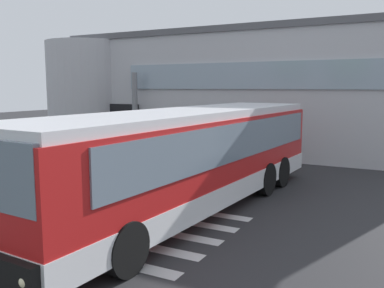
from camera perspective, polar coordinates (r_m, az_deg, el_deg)
ground_plane at (r=14.68m, az=-4.38°, el=-5.32°), size 80.00×90.00×0.02m
bay_paint_stripes at (r=10.25m, az=-7.52°, el=-11.11°), size 4.40×3.96×0.01m
terminal_building at (r=25.08m, az=8.59°, el=7.07°), size 20.71×13.80×6.11m
entry_support_column at (r=21.54m, az=-7.72°, el=4.23°), size 0.28×0.28×4.02m
bus_main_foreground at (r=11.20m, az=-0.47°, el=-2.38°), size 3.71×11.91×2.70m
passenger_near_column at (r=20.69m, az=-6.83°, el=1.10°), size 0.49×0.40×1.68m
passenger_by_doorway at (r=20.24m, az=-4.52°, el=0.98°), size 0.51×0.39×1.68m
passenger_at_curb_edge at (r=19.24m, az=-3.09°, el=0.75°), size 0.58×0.42×1.68m
safety_bollard_yellow at (r=16.57m, az=11.61°, el=-2.33°), size 0.18×0.18×0.90m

